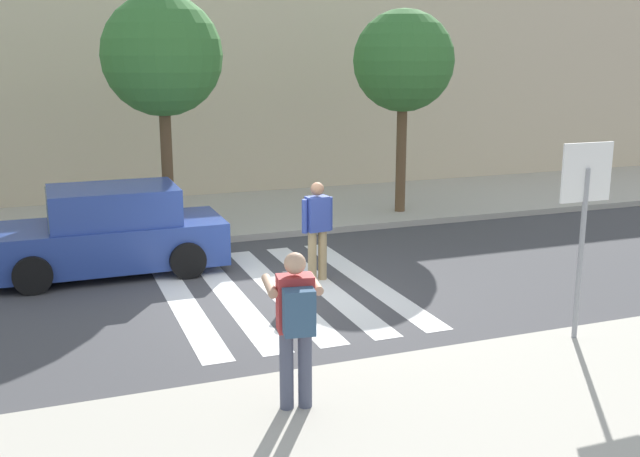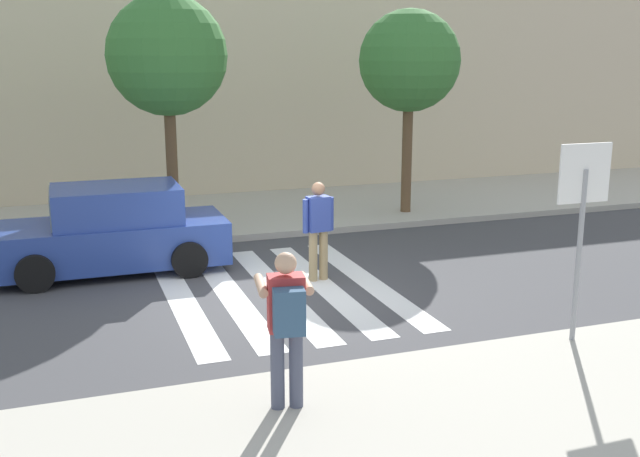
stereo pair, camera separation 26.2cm
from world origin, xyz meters
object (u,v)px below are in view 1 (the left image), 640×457
object	(u,v)px
stop_sign	(585,198)
parked_car_blue	(109,233)
street_tree_center	(162,56)
photographer_with_backpack	(296,318)
pedestrian_crossing	(317,225)
street_tree_east	(403,62)

from	to	relation	value
stop_sign	parked_car_blue	world-z (taller)	stop_sign
street_tree_center	photographer_with_backpack	bearing A→B (deg)	-90.86
photographer_with_backpack	street_tree_center	size ratio (longest dim) A/B	0.35
pedestrian_crossing	street_tree_east	bearing A→B (deg)	48.43
parked_car_blue	photographer_with_backpack	bearing A→B (deg)	-78.43
pedestrian_crossing	street_tree_east	xyz separation A→B (m)	(3.65, 4.11, 2.67)
photographer_with_backpack	pedestrian_crossing	bearing A→B (deg)	67.04
photographer_with_backpack	parked_car_blue	xyz separation A→B (m)	(-1.32, 6.46, -0.44)
stop_sign	pedestrian_crossing	distance (m)	4.71
photographer_with_backpack	pedestrian_crossing	distance (m)	5.09
stop_sign	pedestrian_crossing	size ratio (longest dim) A/B	1.51
street_tree_east	stop_sign	bearing A→B (deg)	-100.31
parked_car_blue	stop_sign	bearing A→B (deg)	-46.77
photographer_with_backpack	street_tree_east	distance (m)	10.74
pedestrian_crossing	street_tree_center	bearing A→B (deg)	114.31
photographer_with_backpack	parked_car_blue	size ratio (longest dim) A/B	0.42
pedestrian_crossing	parked_car_blue	distance (m)	3.76
stop_sign	street_tree_east	distance (m)	8.45
photographer_with_backpack	street_tree_east	size ratio (longest dim) A/B	0.37
street_tree_east	photographer_with_backpack	bearing A→B (deg)	-122.63
photographer_with_backpack	street_tree_center	distance (m)	9.17
pedestrian_crossing	parked_car_blue	world-z (taller)	pedestrian_crossing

